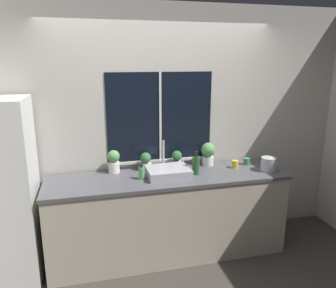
{
  "coord_description": "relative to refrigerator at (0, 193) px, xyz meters",
  "views": [
    {
      "loc": [
        -0.8,
        -2.85,
        2.11
      ],
      "look_at": [
        -0.0,
        0.32,
        1.26
      ],
      "focal_mm": 35.0,
      "sensor_mm": 36.0,
      "label": 1
    }
  ],
  "objects": [
    {
      "name": "mug_green",
      "position": [
        2.63,
        0.15,
        0.06
      ],
      "size": [
        0.08,
        0.08,
        0.08
      ],
      "color": "#38844C",
      "rests_on": "counter"
    },
    {
      "name": "potted_plant_far_left",
      "position": [
        1.1,
        0.25,
        0.15
      ],
      "size": [
        0.13,
        0.13,
        0.25
      ],
      "color": "white",
      "rests_on": "counter"
    },
    {
      "name": "potted_plant_center_left",
      "position": [
        1.45,
        0.25,
        0.12
      ],
      "size": [
        0.13,
        0.13,
        0.2
      ],
      "color": "white",
      "rests_on": "counter"
    },
    {
      "name": "refrigerator",
      "position": [
        0.0,
        0.0,
        0.0
      ],
      "size": [
        0.64,
        0.64,
        1.78
      ],
      "color": "silver",
      "rests_on": "ground_plane"
    },
    {
      "name": "potted_plant_far_right",
      "position": [
        2.18,
        0.25,
        0.17
      ],
      "size": [
        0.16,
        0.16,
        0.27
      ],
      "color": "white",
      "rests_on": "counter"
    },
    {
      "name": "soap_bottle",
      "position": [
        1.35,
        -0.03,
        0.09
      ],
      "size": [
        0.06,
        0.06,
        0.16
      ],
      "color": "#519E5B",
      "rests_on": "counter"
    },
    {
      "name": "kettle",
      "position": [
        2.76,
        -0.11,
        0.1
      ],
      "size": [
        0.17,
        0.17,
        0.17
      ],
      "color": "#B2B2B7",
      "rests_on": "counter"
    },
    {
      "name": "counter",
      "position": [
        1.64,
        -0.0,
        -0.43
      ],
      "size": [
        2.54,
        0.67,
        0.91
      ],
      "color": "#B2A893",
      "rests_on": "ground_plane"
    },
    {
      "name": "bottle_tall",
      "position": [
        1.94,
        -0.02,
        0.13
      ],
      "size": [
        0.08,
        0.08,
        0.25
      ],
      "color": "#235128",
      "rests_on": "counter"
    },
    {
      "name": "sink",
      "position": [
        1.64,
        -0.0,
        0.07
      ],
      "size": [
        0.45,
        0.41,
        0.34
      ],
      "color": "#ADADB2",
      "rests_on": "counter"
    },
    {
      "name": "wall_right",
      "position": [
        3.88,
        1.17,
        0.46
      ],
      "size": [
        0.06,
        7.0,
        2.7
      ],
      "color": "#BCB7AD",
      "rests_on": "ground_plane"
    },
    {
      "name": "ground_plane",
      "position": [
        1.64,
        -0.33,
        -0.89
      ],
      "size": [
        14.0,
        14.0,
        0.0
      ],
      "primitive_type": "plane",
      "color": "#38332D"
    },
    {
      "name": "potted_plant_center_right",
      "position": [
        1.81,
        0.25,
        0.13
      ],
      "size": [
        0.12,
        0.12,
        0.2
      ],
      "color": "white",
      "rests_on": "counter"
    },
    {
      "name": "wall_back",
      "position": [
        1.64,
        0.39,
        0.46
      ],
      "size": [
        8.0,
        0.09,
        2.7
      ],
      "color": "#BCB7AD",
      "rests_on": "ground_plane"
    },
    {
      "name": "mug_yellow",
      "position": [
        2.44,
        0.07,
        0.07
      ],
      "size": [
        0.07,
        0.07,
        0.09
      ],
      "color": "gold",
      "rests_on": "counter"
    }
  ]
}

